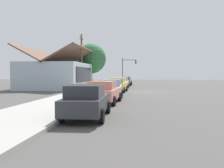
% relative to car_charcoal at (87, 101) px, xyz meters
% --- Properties ---
extents(ground_plane, '(120.00, 120.00, 0.00)m').
position_rel_car_charcoal_xyz_m(ground_plane, '(17.64, -2.67, -0.81)').
color(ground_plane, '#4C4947').
extents(sidewalk_curb, '(60.00, 4.20, 0.16)m').
position_rel_car_charcoal_xyz_m(sidewalk_curb, '(17.64, 2.93, -0.73)').
color(sidewalk_curb, '#A3A099').
rests_on(sidewalk_curb, ground).
extents(car_charcoal, '(4.70, 2.06, 1.59)m').
position_rel_car_charcoal_xyz_m(car_charcoal, '(0.00, 0.00, 0.00)').
color(car_charcoal, '#2D3035').
rests_on(car_charcoal, ground).
extents(car_coral, '(4.96, 2.25, 1.59)m').
position_rel_car_charcoal_xyz_m(car_coral, '(5.95, 0.04, 0.00)').
color(car_coral, '#EA8C75').
rests_on(car_coral, ground).
extents(car_skyblue, '(4.77, 2.14, 1.59)m').
position_rel_car_charcoal_xyz_m(car_skyblue, '(11.07, 0.02, -0.00)').
color(car_skyblue, '#8CB7E0').
rests_on(car_skyblue, ground).
extents(car_mustard, '(4.54, 2.22, 1.59)m').
position_rel_car_charcoal_xyz_m(car_mustard, '(16.97, 0.08, 0.00)').
color(car_mustard, gold).
rests_on(car_mustard, ground).
extents(car_ivory, '(4.95, 2.16, 1.59)m').
position_rel_car_charcoal_xyz_m(car_ivory, '(22.28, 0.19, 0.00)').
color(car_ivory, silver).
rests_on(car_ivory, ground).
extents(car_silver, '(4.55, 2.14, 1.59)m').
position_rel_car_charcoal_xyz_m(car_silver, '(27.92, 0.14, -0.00)').
color(car_silver, silver).
rests_on(car_silver, ground).
extents(car_olive, '(4.88, 2.06, 1.59)m').
position_rel_car_charcoal_xyz_m(car_olive, '(33.36, -0.04, 0.00)').
color(car_olive, olive).
rests_on(car_olive, ground).
extents(storefront_building, '(12.08, 8.24, 5.84)m').
position_rel_car_charcoal_xyz_m(storefront_building, '(23.36, 9.32, 1.14)').
color(storefront_building, '#ADBCC6').
rests_on(storefront_building, ground).
extents(shade_tree, '(5.18, 5.18, 7.29)m').
position_rel_car_charcoal_xyz_m(shade_tree, '(31.40, 5.93, 3.87)').
color(shade_tree, brown).
rests_on(shade_tree, ground).
extents(traffic_light_main, '(0.37, 2.79, 5.20)m').
position_rel_car_charcoal_xyz_m(traffic_light_main, '(38.00, -0.13, 2.68)').
color(traffic_light_main, '#383833').
rests_on(traffic_light_main, ground).
extents(utility_pole_wooden, '(1.80, 0.24, 7.50)m').
position_rel_car_charcoal_xyz_m(utility_pole_wooden, '(22.55, 5.53, 3.11)').
color(utility_pole_wooden, brown).
rests_on(utility_pole_wooden, ground).
extents(fire_hydrant_red, '(0.22, 0.22, 0.71)m').
position_rel_car_charcoal_xyz_m(fire_hydrant_red, '(21.64, 1.53, -0.32)').
color(fire_hydrant_red, red).
rests_on(fire_hydrant_red, sidewalk_curb).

